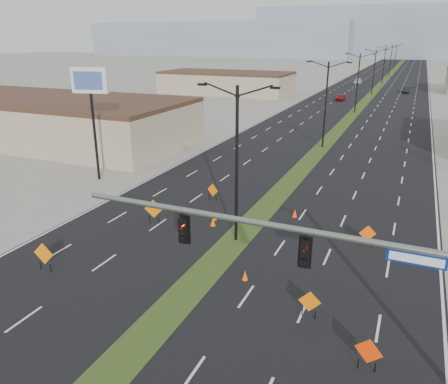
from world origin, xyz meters
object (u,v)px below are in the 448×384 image
at_px(streetlight_0, 237,161).
at_px(streetlight_1, 326,102).
at_px(construction_sign_4, 368,352).
at_px(construction_sign_0, 44,255).
at_px(construction_sign_2, 213,191).
at_px(cone_1, 213,222).
at_px(cone_0, 245,275).
at_px(construction_sign_5, 367,234).
at_px(construction_sign_1, 154,210).
at_px(car_left, 341,97).
at_px(streetlight_6, 396,56).
at_px(streetlight_4, 384,64).
at_px(construction_sign_3, 309,303).
at_px(streetlight_2, 358,81).
at_px(car_mid, 406,90).
at_px(car_far, 358,81).
at_px(pole_sign_west, 90,89).
at_px(streetlight_5, 391,59).
at_px(signal_mast, 356,274).
at_px(streetlight_3, 374,70).
at_px(cone_3, 215,217).

relative_size(streetlight_0, streetlight_1, 1.00).
bearing_deg(streetlight_0, construction_sign_4, -44.07).
xyz_separation_m(construction_sign_0, construction_sign_2, (3.96, 14.20, -0.20)).
distance_m(construction_sign_2, cone_1, 5.16).
bearing_deg(cone_0, construction_sign_5, 51.00).
bearing_deg(construction_sign_1, car_left, 75.06).
bearing_deg(streetlight_6, construction_sign_5, -87.23).
distance_m(construction_sign_0, construction_sign_1, 8.52).
distance_m(streetlight_4, construction_sign_3, 118.70).
relative_size(streetlight_2, car_left, 2.67).
xyz_separation_m(car_mid, car_far, (-13.30, 16.40, 0.04)).
height_order(car_left, pole_sign_west, pole_sign_west).
relative_size(streetlight_1, streetlight_2, 1.00).
xyz_separation_m(streetlight_5, construction_sign_0, (-8.49, -148.08, -4.39)).
distance_m(construction_sign_1, construction_sign_3, 14.39).
xyz_separation_m(streetlight_1, construction_sign_0, (-8.49, -36.08, -4.39)).
bearing_deg(streetlight_2, signal_mast, -82.61).
relative_size(streetlight_3, car_left, 2.67).
height_order(cone_1, cone_3, cone_1).
bearing_deg(construction_sign_0, streetlight_2, 78.55).
height_order(streetlight_0, streetlight_2, same).
height_order(car_left, cone_1, car_left).
xyz_separation_m(car_left, cone_3, (2.26, -68.44, -0.37)).
bearing_deg(construction_sign_0, construction_sign_2, 70.51).
bearing_deg(cone_0, signal_mast, -41.67).
bearing_deg(streetlight_0, car_mid, 85.50).
bearing_deg(cone_1, cone_0, -51.59).
bearing_deg(car_far, cone_0, -87.89).
relative_size(streetlight_4, streetlight_6, 1.00).
bearing_deg(construction_sign_5, signal_mast, -105.17).
distance_m(streetlight_3, cone_3, 81.73).
height_order(streetlight_5, car_left, streetlight_5).
height_order(streetlight_6, construction_sign_5, streetlight_6).
height_order(signal_mast, construction_sign_1, signal_mast).
xyz_separation_m(streetlight_5, streetlight_6, (0.00, 28.00, 0.00)).
distance_m(streetlight_2, car_left, 16.42).
relative_size(car_left, car_mid, 0.88).
distance_m(car_left, car_mid, 23.37).
relative_size(streetlight_6, cone_0, 17.19).
relative_size(streetlight_3, construction_sign_4, 6.68).
bearing_deg(construction_sign_4, streetlight_6, 105.53).
height_order(construction_sign_5, cone_0, construction_sign_5).
bearing_deg(construction_sign_2, construction_sign_1, -92.66).
distance_m(streetlight_5, construction_sign_2, 134.04).
distance_m(signal_mast, car_left, 82.14).
bearing_deg(cone_3, streetlight_6, 89.07).
xyz_separation_m(construction_sign_3, construction_sign_5, (1.65, 8.95, 0.01)).
distance_m(streetlight_1, construction_sign_5, 27.11).
bearing_deg(cone_3, construction_sign_3, -44.66).
bearing_deg(construction_sign_2, car_left, 105.31).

